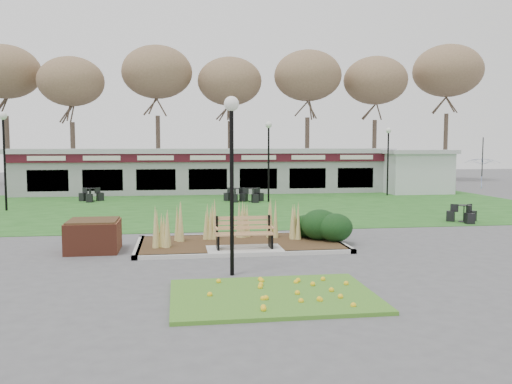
{
  "coord_description": "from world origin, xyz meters",
  "views": [
    {
      "loc": [
        -1.94,
        -15.37,
        3.15
      ],
      "look_at": [
        0.61,
        2.0,
        1.62
      ],
      "focal_mm": 38.0,
      "sensor_mm": 36.0,
      "label": 1
    }
  ],
  "objects": [
    {
      "name": "lawn",
      "position": [
        0.0,
        12.0,
        0.01
      ],
      "size": [
        34.0,
        16.0,
        0.02
      ],
      "primitive_type": "cube",
      "color": "#20571B",
      "rests_on": "ground"
    },
    {
      "name": "brick_planter",
      "position": [
        -4.4,
        1.0,
        0.48
      ],
      "size": [
        1.5,
        1.5,
        0.95
      ],
      "color": "brown",
      "rests_on": "ground"
    },
    {
      "name": "bistro_set_a",
      "position": [
        -6.66,
        15.52,
        0.26
      ],
      "size": [
        1.38,
        1.2,
        0.73
      ],
      "color": "black",
      "rests_on": "ground"
    },
    {
      "name": "lamp_post_mid_right",
      "position": [
        3.06,
        13.87,
        3.22
      ],
      "size": [
        0.37,
        0.37,
        4.42
      ],
      "color": "black",
      "rests_on": "ground"
    },
    {
      "name": "tree_backdrop",
      "position": [
        0.0,
        28.0,
        8.36
      ],
      "size": [
        47.24,
        5.24,
        10.36
      ],
      "color": "#47382B",
      "rests_on": "ground"
    },
    {
      "name": "lamp_post_mid_left",
      "position": [
        -10.02,
        11.81,
        3.43
      ],
      "size": [
        0.39,
        0.39,
        4.71
      ],
      "color": "black",
      "rests_on": "ground"
    },
    {
      "name": "planting_bed",
      "position": [
        1.27,
        1.35,
        0.37
      ],
      "size": [
        6.75,
        3.4,
        1.27
      ],
      "color": "#382816",
      "rests_on": "ground"
    },
    {
      "name": "ground",
      "position": [
        0.0,
        0.0,
        0.0
      ],
      "size": [
        100.0,
        100.0,
        0.0
      ],
      "primitive_type": "plane",
      "color": "#515154",
      "rests_on": "ground"
    },
    {
      "name": "park_bench",
      "position": [
        0.0,
        0.25,
        0.59
      ],
      "size": [
        1.7,
        0.66,
        0.93
      ],
      "color": "#AE814E",
      "rests_on": "ground"
    },
    {
      "name": "service_hut",
      "position": [
        13.5,
        18.0,
        1.45
      ],
      "size": [
        4.4,
        3.4,
        2.83
      ],
      "color": "silver",
      "rests_on": "ground"
    },
    {
      "name": "bistro_set_d",
      "position": [
        1.28,
        14.37,
        0.26
      ],
      "size": [
        1.35,
        1.31,
        0.73
      ],
      "color": "black",
      "rests_on": "ground"
    },
    {
      "name": "bistro_set_c",
      "position": [
        9.6,
        5.0,
        0.25
      ],
      "size": [
        1.3,
        1.17,
        0.69
      ],
      "color": "black",
      "rests_on": "ground"
    },
    {
      "name": "food_pavilion",
      "position": [
        0.0,
        19.96,
        1.48
      ],
      "size": [
        24.6,
        3.4,
        2.9
      ],
      "color": "gray",
      "rests_on": "ground"
    },
    {
      "name": "patio_umbrella",
      "position": [
        15.15,
        13.0,
        1.56
      ],
      "size": [
        2.56,
        2.58,
        2.46
      ],
      "color": "black",
      "rests_on": "ground"
    },
    {
      "name": "flower_bed",
      "position": [
        0.0,
        -4.6,
        0.07
      ],
      "size": [
        4.2,
        3.0,
        0.16
      ],
      "color": "#2F6E1F",
      "rests_on": "ground"
    },
    {
      "name": "bistro_set_b",
      "position": [
        2.19,
        14.0,
        0.27
      ],
      "size": [
        1.4,
        1.29,
        0.75
      ],
      "color": "black",
      "rests_on": "ground"
    },
    {
      "name": "lamp_post_near_left",
      "position": [
        -0.64,
        -2.53,
        3.13
      ],
      "size": [
        0.36,
        0.36,
        4.3
      ],
      "color": "black",
      "rests_on": "ground"
    },
    {
      "name": "lamp_post_far_right",
      "position": [
        11.01,
        16.59,
        3.07
      ],
      "size": [
        0.35,
        0.35,
        4.21
      ],
      "color": "black",
      "rests_on": "ground"
    }
  ]
}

